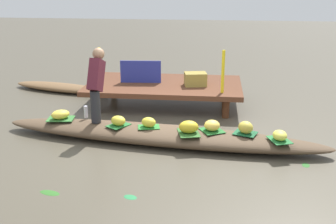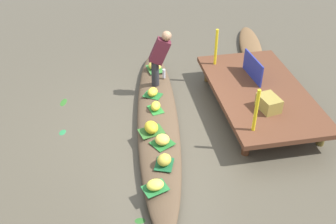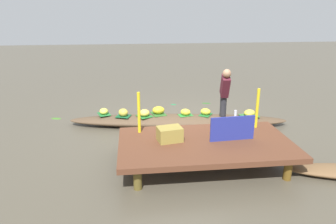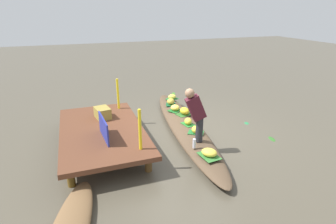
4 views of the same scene
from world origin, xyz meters
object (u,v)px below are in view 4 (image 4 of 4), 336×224
Objects in this scene: banana_bunch_4 at (175,108)px; banana_bunch_3 at (188,121)px; banana_bunch_0 at (209,152)px; market_banner at (104,128)px; produce_crate at (103,113)px; banana_bunch_6 at (172,97)px; banana_bunch_1 at (196,129)px; vendor_person at (196,112)px; banana_bunch_2 at (185,111)px; vendor_boat at (185,126)px; banana_bunch_5 at (171,101)px; water_bottle at (194,143)px.

banana_bunch_3 is at bearing 177.52° from banana_bunch_4.
market_banner reaches higher than banana_bunch_0.
banana_bunch_4 is (1.03, -0.04, 0.00)m from banana_bunch_3.
market_banner is at bearing 60.58° from banana_bunch_0.
banana_bunch_6 is at bearing -59.27° from produce_crate.
banana_bunch_1 is 0.76m from vendor_person.
banana_bunch_2 is at bearing -14.99° from vendor_person.
banana_bunch_6 is (1.02, -0.29, -0.01)m from banana_bunch_4.
vendor_boat is 17.66× the size of banana_bunch_2.
vendor_boat is 4.47× the size of vendor_person.
banana_bunch_3 is at bearing 176.17° from banana_bunch_5.
banana_bunch_1 is 2.14m from market_banner.
banana_bunch_3 is 0.29× the size of market_banner.
produce_crate is (1.16, -0.11, -0.10)m from market_banner.
banana_bunch_3 is at bearing -8.38° from banana_bunch_0.
vendor_person is (-1.09, 0.23, 0.82)m from vendor_boat.
vendor_person is at bearing 165.37° from banana_bunch_3.
market_banner is (-0.51, 2.13, 0.35)m from banana_bunch_3.
banana_bunch_6 is 0.22× the size of vendor_person.
banana_bunch_2 is 1.39m from banana_bunch_6.
banana_bunch_6 is (2.04, -0.33, -0.01)m from banana_bunch_3.
banana_bunch_2 reaches higher than banana_bunch_0.
vendor_person is 5.93× the size of water_bottle.
banana_bunch_0 is 0.43m from water_bottle.
produce_crate reaches higher than banana_bunch_2.
banana_bunch_4 is 2.68m from market_banner.
banana_bunch_0 is 3.14m from banana_bunch_5.
banana_bunch_2 is 0.70× the size of produce_crate.
vendor_boat is at bearing -11.78° from vendor_person.
water_bottle is (-1.35, 0.36, 0.23)m from vendor_boat.
banana_bunch_3 is at bearing 170.81° from banana_bunch_6.
vendor_boat is at bearing -7.22° from banana_bunch_0.
market_banner reaches higher than vendor_boat.
banana_bunch_4 is at bearing -6.07° from banana_bunch_0.
market_banner reaches higher than banana_bunch_5.
banana_bunch_3 is 0.56× the size of produce_crate.
vendor_person is 2.39m from produce_crate.
banana_bunch_6 is at bearing -9.19° from banana_bunch_3.
banana_bunch_1 is (1.07, -0.21, 0.00)m from banana_bunch_0.
banana_bunch_2 reaches higher than banana_bunch_3.
banana_bunch_2 is at bearing -9.93° from banana_bunch_1.
banana_bunch_4 is 0.21× the size of vendor_person.
water_bottle is at bearing 152.64° from vendor_person.
water_bottle is 0.24× the size of market_banner.
vendor_person is (-2.95, 0.57, 0.62)m from banana_bunch_6.
banana_bunch_2 is at bearing -89.55° from produce_crate.
banana_bunch_1 is 1.54m from banana_bunch_4.
vendor_boat is 1.79m from banana_bunch_0.
banana_bunch_1 is (-0.69, 0.01, 0.21)m from vendor_boat.
banana_bunch_0 is at bearing 169.47° from banana_bunch_2.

